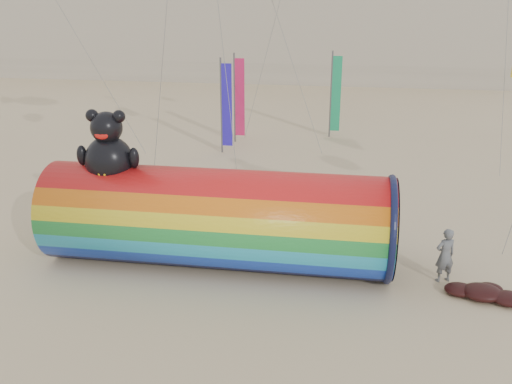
# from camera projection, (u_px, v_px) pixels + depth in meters

# --- Properties ---
(ground) EXTENTS (160.00, 160.00, 0.00)m
(ground) POSITION_uv_depth(u_px,v_px,m) (233.00, 278.00, 18.01)
(ground) COLOR #CCB58C
(ground) RESTS_ON ground
(windsock_assembly) EXTENTS (11.17, 3.40, 5.15)m
(windsock_assembly) POSITION_uv_depth(u_px,v_px,m) (217.00, 216.00, 18.41)
(windsock_assembly) COLOR red
(windsock_assembly) RESTS_ON ground
(kite_handler) EXTENTS (0.76, 0.64, 1.77)m
(kite_handler) POSITION_uv_depth(u_px,v_px,m) (445.00, 255.00, 17.56)
(kite_handler) COLOR slate
(kite_handler) RESTS_ON ground
(fabric_bundle) EXTENTS (2.62, 1.35, 0.41)m
(fabric_bundle) POSITION_uv_depth(u_px,v_px,m) (489.00, 293.00, 16.79)
(fabric_bundle) COLOR #3A0D0A
(fabric_bundle) RESTS_ON ground
(festival_banners) EXTENTS (6.41, 4.62, 5.20)m
(festival_banners) POSITION_uv_depth(u_px,v_px,m) (268.00, 99.00, 32.83)
(festival_banners) COLOR #59595E
(festival_banners) RESTS_ON ground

